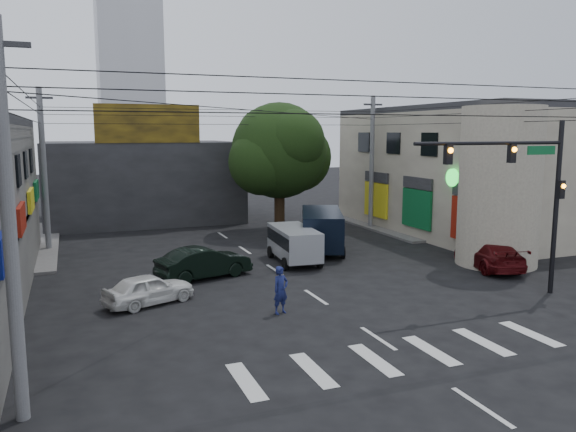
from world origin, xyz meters
TOP-DOWN VIEW (x-y plane):
  - ground at (0.00, 0.00)m, footprint 160.00×160.00m
  - sidewalk_far_right at (18.00, 18.00)m, footprint 16.00×16.00m
  - building_right at (18.00, 13.00)m, footprint 14.00×18.00m
  - corner_column at (11.00, 4.00)m, footprint 4.00×4.00m
  - building_far at (-4.00, 26.00)m, footprint 14.00×10.00m
  - billboard at (-4.00, 21.10)m, footprint 7.00×0.30m
  - tower_distant at (0.00, 70.00)m, footprint 9.00×9.00m
  - street_tree at (4.00, 17.00)m, footprint 6.40×6.40m
  - traffic_gantry at (7.82, -1.00)m, footprint 7.10×0.35m
  - utility_pole_near_left at (-10.50, -4.50)m, footprint 0.32×0.32m
  - utility_pole_far_left at (-10.50, 16.00)m, footprint 0.32×0.32m
  - utility_pole_far_right at (10.50, 16.00)m, footprint 0.32×0.32m
  - dark_sedan at (-3.58, 6.71)m, footprint 3.83×5.22m
  - white_compact at (-6.50, 3.56)m, footprint 3.86×4.56m
  - maroon_sedan at (10.05, 3.43)m, footprint 4.31×5.78m
  - silver_minivan at (1.48, 8.07)m, footprint 4.56×2.52m
  - navy_van at (4.05, 10.26)m, footprint 7.23×6.20m
  - traffic_officer at (-2.08, 0.58)m, footprint 0.92×0.82m

SIDE VIEW (x-z plane):
  - ground at x=0.00m, z-range 0.00..0.00m
  - sidewalk_far_right at x=18.00m, z-range 0.00..0.15m
  - white_compact at x=-6.50m, z-range 0.00..1.22m
  - maroon_sedan at x=10.05m, z-range 0.00..1.40m
  - dark_sedan at x=-3.58m, z-range 0.00..1.46m
  - traffic_officer at x=-2.08m, z-range 0.00..1.80m
  - silver_minivan at x=1.48m, z-range 0.00..1.83m
  - navy_van at x=4.05m, z-range 0.00..2.28m
  - building_far at x=-4.00m, z-range 0.00..6.00m
  - building_right at x=18.00m, z-range 0.00..8.00m
  - corner_column at x=11.00m, z-range 0.00..8.00m
  - utility_pole_near_left at x=-10.50m, z-range 0.00..9.20m
  - utility_pole_far_left at x=-10.50m, z-range 0.00..9.20m
  - utility_pole_far_right at x=10.50m, z-range 0.00..9.20m
  - traffic_gantry at x=7.82m, z-range 1.23..8.43m
  - street_tree at x=4.00m, z-range 1.12..9.82m
  - billboard at x=-4.00m, z-range 6.00..8.60m
  - tower_distant at x=0.00m, z-range 0.00..44.00m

